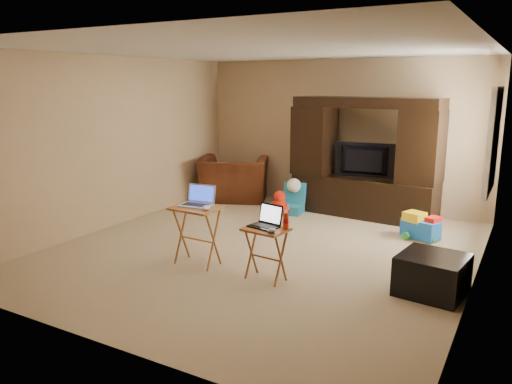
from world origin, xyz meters
The scene contains 22 objects.
floor centered at (0.00, 0.00, 0.00)m, with size 5.50×5.50×0.00m, color tan.
ceiling centered at (0.00, 0.00, 2.50)m, with size 5.50×5.50×0.00m, color silver.
wall_back centered at (0.00, 2.75, 1.25)m, with size 5.00×5.00×0.00m, color tan.
wall_front centered at (0.00, -2.75, 1.25)m, with size 5.00×5.00×0.00m, color tan.
wall_left centered at (-2.50, 0.00, 1.25)m, with size 5.50×5.50×0.00m, color tan.
wall_right centered at (2.50, 0.00, 1.25)m, with size 5.50×5.50×0.00m, color tan.
window_pane centered at (2.48, 1.55, 1.40)m, with size 1.20×1.20×0.00m, color white.
window_frame centered at (2.46, 1.55, 1.40)m, with size 0.06×1.14×1.34m, color white.
entertainment_center centered at (0.59, 2.25, 0.95)m, with size 2.31×0.58×1.89m, color black.
television centered at (0.59, 2.20, 0.91)m, with size 0.96×0.13×0.55m, color black.
recliner centered at (-1.81, 2.19, 0.39)m, with size 1.20×1.05×0.78m, color #4D2310.
child_rocker centered at (-0.48, 1.82, 0.25)m, with size 0.38×0.43×0.50m, color #196C8A, non-canonical shape.
plush_toy centered at (-0.58, 1.61, 0.21)m, with size 0.37×0.31×0.41m, color red, non-canonical shape.
push_toy centered at (1.67, 1.45, 0.19)m, with size 0.51×0.36×0.38m, color blue, non-canonical shape.
ottoman centered at (2.15, -0.36, 0.20)m, with size 0.63×0.63×0.41m, color black.
tray_table_left centered at (-0.43, -0.85, 0.35)m, with size 0.54×0.43×0.70m, color #AA6C29.
tray_table_right centered at (0.50, -0.88, 0.29)m, with size 0.45×0.36×0.59m, color #974E24.
laptop_left centered at (-0.46, -0.82, 0.82)m, with size 0.37×0.30×0.24m, color #B4B4B9.
laptop_right centered at (0.46, -0.86, 0.71)m, with size 0.31×0.26×0.24m, color black.
mouse_left centered at (-0.24, -0.92, 0.73)m, with size 0.09×0.14×0.06m, color silver.
mouse_right centered at (0.63, -1.00, 0.61)m, with size 0.08×0.12×0.05m, color #46464C.
water_bottle centered at (0.70, -0.80, 0.68)m, with size 0.06×0.06×0.18m, color red.
Camera 1 is at (2.93, -5.40, 2.12)m, focal length 35.00 mm.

